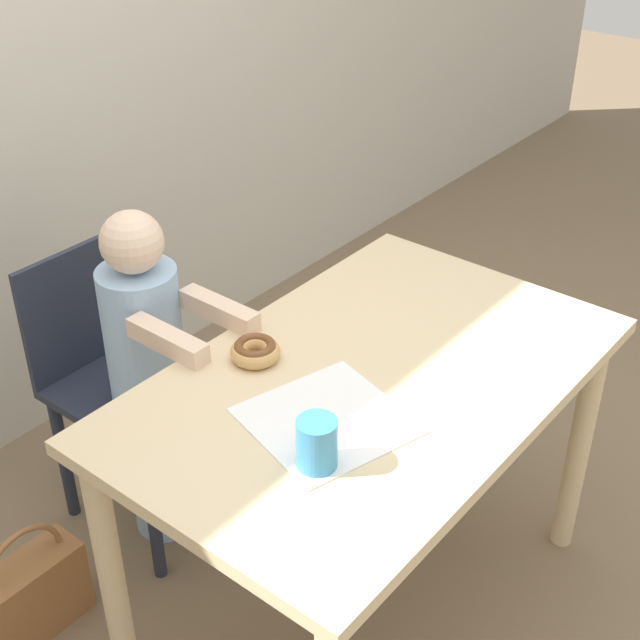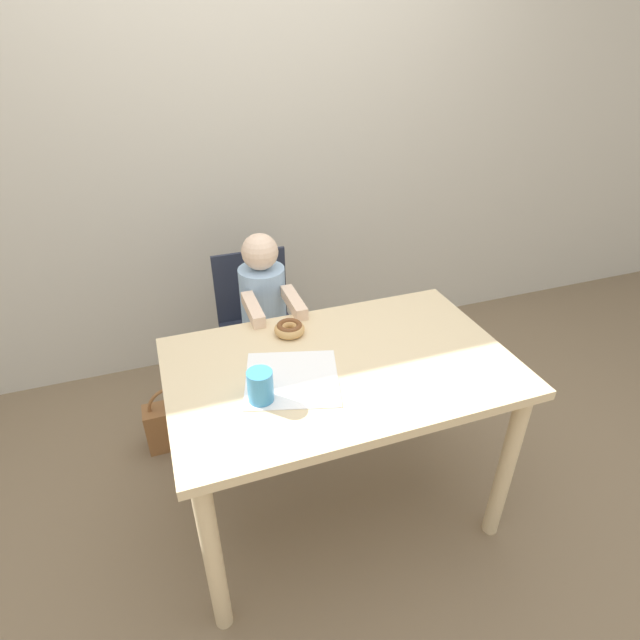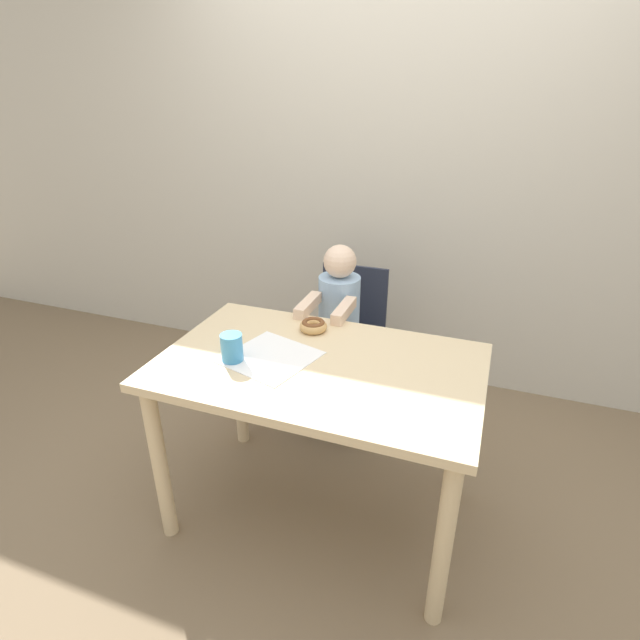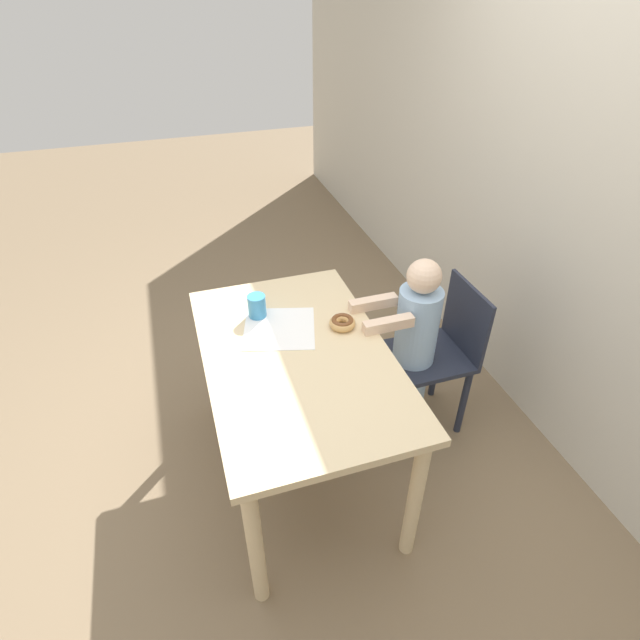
{
  "view_description": "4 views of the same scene",
  "coord_description": "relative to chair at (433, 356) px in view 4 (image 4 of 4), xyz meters",
  "views": [
    {
      "loc": [
        -1.34,
        -0.94,
        1.93
      ],
      "look_at": [
        -0.04,
        0.11,
        0.87
      ],
      "focal_mm": 50.0,
      "sensor_mm": 36.0,
      "label": 1
    },
    {
      "loc": [
        -0.55,
        -1.31,
        1.79
      ],
      "look_at": [
        -0.04,
        0.11,
        0.87
      ],
      "focal_mm": 28.0,
      "sensor_mm": 36.0,
      "label": 2
    },
    {
      "loc": [
        0.56,
        -1.52,
        1.7
      ],
      "look_at": [
        -0.04,
        0.11,
        0.87
      ],
      "focal_mm": 28.0,
      "sensor_mm": 36.0,
      "label": 3
    },
    {
      "loc": [
        1.54,
        -0.39,
        2.08
      ],
      "look_at": [
        -0.04,
        0.11,
        0.87
      ],
      "focal_mm": 28.0,
      "sensor_mm": 36.0,
      "label": 4
    }
  ],
  "objects": [
    {
      "name": "ground_plane",
      "position": [
        0.13,
        -0.74,
        -0.44
      ],
      "size": [
        12.0,
        12.0,
        0.0
      ],
      "primitive_type": "plane",
      "color": "#7A664C"
    },
    {
      "name": "wall_back",
      "position": [
        0.13,
        0.59,
        0.81
      ],
      "size": [
        8.0,
        0.05,
        2.5
      ],
      "color": "beige",
      "rests_on": "ground_plane"
    },
    {
      "name": "dining_table",
      "position": [
        0.13,
        -0.74,
        0.2
      ],
      "size": [
        1.21,
        0.76,
        0.75
      ],
      "color": "beige",
      "rests_on": "ground_plane"
    },
    {
      "name": "chair",
      "position": [
        0.0,
        0.0,
        0.0
      ],
      "size": [
        0.36,
        0.45,
        0.83
      ],
      "color": "#232838",
      "rests_on": "ground_plane"
    },
    {
      "name": "child_figure",
      "position": [
        0.0,
        -0.12,
        0.08
      ],
      "size": [
        0.22,
        0.42,
        1.02
      ],
      "color": "#99BCE0",
      "rests_on": "ground_plane"
    },
    {
      "name": "donut",
      "position": [
        0.01,
        -0.5,
        0.34
      ],
      "size": [
        0.12,
        0.12,
        0.05
      ],
      "color": "tan",
      "rests_on": "dining_table"
    },
    {
      "name": "napkin",
      "position": [
        -0.06,
        -0.77,
        0.31
      ],
      "size": [
        0.38,
        0.38,
        0.0
      ],
      "color": "white",
      "rests_on": "dining_table"
    },
    {
      "name": "handbag",
      "position": [
        -0.47,
        -0.14,
        -0.32
      ],
      "size": [
        0.28,
        0.12,
        0.34
      ],
      "color": "brown",
      "rests_on": "ground_plane"
    },
    {
      "name": "cup",
      "position": [
        -0.18,
        -0.84,
        0.37
      ],
      "size": [
        0.08,
        0.08,
        0.11
      ],
      "color": "teal",
      "rests_on": "dining_table"
    }
  ]
}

